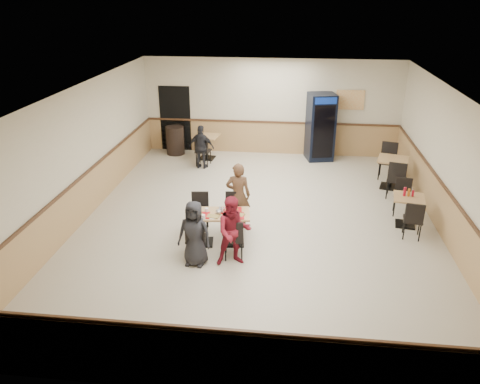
# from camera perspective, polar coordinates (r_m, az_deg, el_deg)

# --- Properties ---
(ground) EXTENTS (10.00, 10.00, 0.00)m
(ground) POSITION_cam_1_polar(r_m,az_deg,el_deg) (10.73, 2.20, -3.71)
(ground) COLOR beige
(ground) RESTS_ON ground
(room_shell) EXTENTS (10.00, 10.00, 10.00)m
(room_shell) POSITION_cam_1_polar(r_m,az_deg,el_deg) (12.87, 11.07, 3.41)
(room_shell) COLOR silver
(room_shell) RESTS_ON ground
(main_table) EXTENTS (1.37, 0.80, 0.70)m
(main_table) POSITION_cam_1_polar(r_m,az_deg,el_deg) (9.68, -2.68, -3.84)
(main_table) COLOR black
(main_table) RESTS_ON ground
(main_chairs) EXTENTS (1.33, 1.65, 0.88)m
(main_chairs) POSITION_cam_1_polar(r_m,az_deg,el_deg) (9.69, -2.96, -3.96)
(main_chairs) COLOR black
(main_chairs) RESTS_ON ground
(diner_woman_left) EXTENTS (0.69, 0.49, 1.31)m
(diner_woman_left) POSITION_cam_1_polar(r_m,az_deg,el_deg) (8.92, -5.57, -5.06)
(diner_woman_left) COLOR black
(diner_woman_left) RESTS_ON ground
(diner_woman_right) EXTENTS (0.79, 0.69, 1.40)m
(diner_woman_right) POSITION_cam_1_polar(r_m,az_deg,el_deg) (8.86, -0.79, -4.81)
(diner_woman_right) COLOR maroon
(diner_woman_right) RESTS_ON ground
(diner_man_opposite) EXTENTS (0.55, 0.37, 1.49)m
(diner_man_opposite) POSITION_cam_1_polar(r_m,az_deg,el_deg) (10.26, -0.23, -0.40)
(diner_man_opposite) COLOR #533723
(diner_man_opposite) RESTS_ON ground
(lone_diner) EXTENTS (0.80, 0.42, 1.30)m
(lone_diner) POSITION_cam_1_polar(r_m,az_deg,el_deg) (13.81, -4.72, 5.48)
(lone_diner) COLOR black
(lone_diner) RESTS_ON ground
(tabletop_clutter) EXTENTS (1.14, 0.65, 0.12)m
(tabletop_clutter) POSITION_cam_1_polar(r_m,az_deg,el_deg) (9.52, -2.69, -2.60)
(tabletop_clutter) COLOR #B20B12
(tabletop_clutter) RESTS_ON main_table
(side_table_near) EXTENTS (0.75, 0.75, 0.70)m
(side_table_near) POSITION_cam_1_polar(r_m,az_deg,el_deg) (11.04, 19.76, -1.68)
(side_table_near) COLOR black
(side_table_near) RESTS_ON ground
(side_table_near_chair_south) EXTENTS (0.47, 0.47, 0.88)m
(side_table_near_chair_south) POSITION_cam_1_polar(r_m,az_deg,el_deg) (10.56, 20.36, -3.06)
(side_table_near_chair_south) COLOR black
(side_table_near_chair_south) RESTS_ON ground
(side_table_near_chair_north) EXTENTS (0.47, 0.47, 0.88)m
(side_table_near_chair_north) POSITION_cam_1_polar(r_m,az_deg,el_deg) (11.55, 19.19, -0.61)
(side_table_near_chair_north) COLOR black
(side_table_near_chair_north) RESTS_ON ground
(side_table_far) EXTENTS (0.93, 0.93, 0.82)m
(side_table_far) POSITION_cam_1_polar(r_m,az_deg,el_deg) (13.02, 18.05, 2.75)
(side_table_far) COLOR black
(side_table_far) RESTS_ON ground
(side_table_far_chair_south) EXTENTS (0.59, 0.59, 1.04)m
(side_table_far_chair_south) POSITION_cam_1_polar(r_m,az_deg,el_deg) (12.43, 18.56, 1.57)
(side_table_far_chair_south) COLOR black
(side_table_far_chair_south) RESTS_ON ground
(side_table_far_chair_north) EXTENTS (0.59, 0.59, 1.04)m
(side_table_far_chair_north) POSITION_cam_1_polar(r_m,az_deg,el_deg) (13.63, 17.56, 3.61)
(side_table_far_chair_north) COLOR black
(side_table_far_chair_north) RESTS_ON ground
(condiment_caddy) EXTENTS (0.23, 0.06, 0.20)m
(condiment_caddy) POSITION_cam_1_polar(r_m,az_deg,el_deg) (10.95, 19.78, -0.04)
(condiment_caddy) COLOR #AD0C21
(condiment_caddy) RESTS_ON side_table_near
(back_table) EXTENTS (0.77, 0.77, 0.75)m
(back_table) POSITION_cam_1_polar(r_m,az_deg,el_deg) (14.65, -4.07, 5.93)
(back_table) COLOR black
(back_table) RESTS_ON ground
(back_table_chair_lone) EXTENTS (0.49, 0.49, 0.95)m
(back_table_chair_lone) POSITION_cam_1_polar(r_m,az_deg,el_deg) (14.09, -4.50, 5.11)
(back_table_chair_lone) COLOR black
(back_table_chair_lone) RESTS_ON ground
(pepsi_cooler) EXTENTS (0.92, 0.92, 2.05)m
(pepsi_cooler) POSITION_cam_1_polar(r_m,az_deg,el_deg) (14.66, 9.77, 7.82)
(pepsi_cooler) COLOR black
(pepsi_cooler) RESTS_ON ground
(trash_bin) EXTENTS (0.57, 0.57, 0.90)m
(trash_bin) POSITION_cam_1_polar(r_m,az_deg,el_deg) (15.22, -7.90, 6.26)
(trash_bin) COLOR black
(trash_bin) RESTS_ON ground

